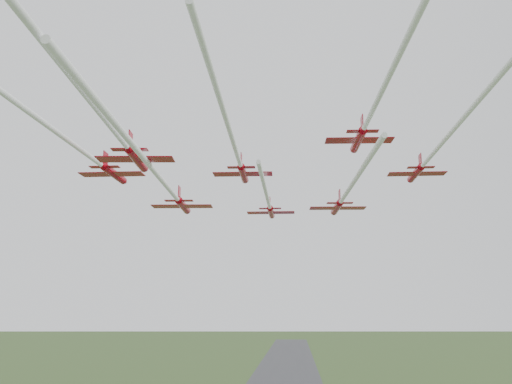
# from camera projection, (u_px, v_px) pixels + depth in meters

# --- Properties ---
(jet_lead) EXTENTS (8.86, 43.58, 2.67)m
(jet_lead) POSITION_uv_depth(u_px,v_px,m) (269.00, 204.00, 99.26)
(jet_lead) COLOR #9F000D
(jet_row2_left) EXTENTS (9.94, 65.74, 2.96)m
(jet_row2_left) POSITION_uv_depth(u_px,v_px,m) (165.00, 184.00, 78.01)
(jet_row2_left) COLOR #9F000D
(jet_row2_right) EXTENTS (9.23, 46.43, 2.75)m
(jet_row2_right) POSITION_uv_depth(u_px,v_px,m) (344.00, 196.00, 85.55)
(jet_row2_right) COLOR #9F000D
(jet_row3_left) EXTENTS (9.13, 53.92, 2.74)m
(jet_row3_left) POSITION_uv_depth(u_px,v_px,m) (82.00, 151.00, 70.30)
(jet_row3_left) COLOR #9F000D
(jet_row3_mid) EXTENTS (8.63, 53.90, 2.59)m
(jet_row3_mid) POSITION_uv_depth(u_px,v_px,m) (236.00, 150.00, 71.21)
(jet_row3_mid) COLOR #9F000D
(jet_row3_right) EXTENTS (7.97, 58.84, 2.40)m
(jet_row3_right) POSITION_uv_depth(u_px,v_px,m) (443.00, 142.00, 65.57)
(jet_row3_right) COLOR #9F000D
(jet_row4_left) EXTENTS (9.08, 49.43, 2.69)m
(jet_row4_left) POSITION_uv_depth(u_px,v_px,m) (115.00, 131.00, 56.55)
(jet_row4_left) COLOR #9F000D
(jet_row4_right) EXTENTS (7.91, 58.69, 2.36)m
(jet_row4_right) POSITION_uv_depth(u_px,v_px,m) (382.00, 91.00, 51.94)
(jet_row4_right) COLOR #9F000D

